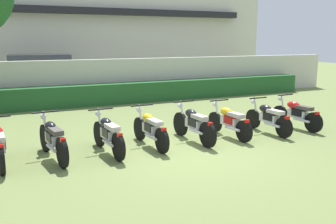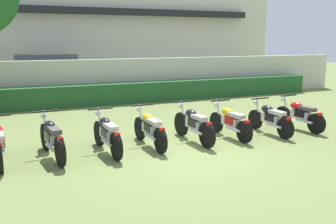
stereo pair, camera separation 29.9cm
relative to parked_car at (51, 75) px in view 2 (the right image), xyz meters
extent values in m
plane|color=olive|center=(1.81, -10.91, -0.94)|extent=(60.00, 60.00, 0.00)
cube|color=beige|center=(1.81, 6.01, 2.78)|extent=(25.26, 6.00, 7.43)
cube|color=black|center=(1.81, 2.76, 3.15)|extent=(21.22, 0.50, 0.36)
cube|color=beige|center=(1.81, -3.02, -0.06)|extent=(23.99, 0.30, 1.76)
cube|color=#235628|center=(1.81, -3.72, -0.53)|extent=(19.20, 0.70, 0.82)
cube|color=#9EA3A8|center=(0.05, 0.00, -0.20)|extent=(4.65, 2.25, 1.00)
cube|color=#2D333D|center=(-0.15, 0.01, 0.63)|extent=(2.84, 1.94, 0.65)
cylinder|color=black|center=(1.70, 0.77, -0.60)|extent=(0.70, 0.28, 0.68)
cylinder|color=black|center=(1.54, -1.07, -0.60)|extent=(0.70, 0.28, 0.68)
cylinder|color=black|center=(-1.43, 1.06, -0.60)|extent=(0.70, 0.28, 0.68)
cylinder|color=black|center=(-1.60, -0.78, -0.60)|extent=(0.70, 0.28, 0.68)
cylinder|color=black|center=(-2.09, -10.59, -0.64)|extent=(0.12, 0.61, 0.60)
cylinder|color=black|center=(-1.14, -9.35, -0.62)|extent=(0.17, 0.64, 0.64)
cylinder|color=black|center=(-0.97, -10.68, -0.62)|extent=(0.17, 0.64, 0.64)
cube|color=silver|center=(-1.05, -10.06, -0.47)|extent=(0.27, 0.62, 0.22)
ellipsoid|color=black|center=(-1.07, -9.89, -0.24)|extent=(0.27, 0.46, 0.22)
cube|color=#4C4742|center=(-1.02, -10.29, -0.26)|extent=(0.26, 0.54, 0.10)
cube|color=red|center=(-0.95, -10.78, -0.34)|extent=(0.11, 0.09, 0.08)
cylinder|color=silver|center=(-1.13, -9.44, -0.30)|extent=(0.08, 0.23, 0.65)
cylinder|color=black|center=(-1.11, -9.53, 0.02)|extent=(0.60, 0.11, 0.04)
sphere|color=silver|center=(-1.14, -9.33, -0.12)|extent=(0.14, 0.14, 0.14)
cylinder|color=silver|center=(-1.13, -10.33, -0.60)|extent=(0.14, 0.55, 0.07)
cube|color=black|center=(-1.04, -10.11, -0.42)|extent=(0.28, 0.39, 0.20)
cylinder|color=black|center=(0.11, -9.47, -0.63)|extent=(0.13, 0.62, 0.61)
cylinder|color=black|center=(0.20, -10.73, -0.63)|extent=(0.13, 0.62, 0.61)
cube|color=silver|center=(0.16, -10.15, -0.48)|extent=(0.24, 0.61, 0.22)
ellipsoid|color=black|center=(0.14, -9.98, -0.25)|extent=(0.25, 0.45, 0.22)
cube|color=beige|center=(0.17, -10.38, -0.27)|extent=(0.24, 0.53, 0.10)
cube|color=red|center=(0.20, -10.83, -0.35)|extent=(0.11, 0.09, 0.08)
cylinder|color=silver|center=(0.11, -9.56, -0.31)|extent=(0.07, 0.23, 0.65)
cylinder|color=black|center=(0.12, -9.65, 0.01)|extent=(0.60, 0.08, 0.04)
sphere|color=silver|center=(0.11, -9.45, -0.13)|extent=(0.14, 0.14, 0.14)
cylinder|color=silver|center=(0.05, -10.41, -0.61)|extent=(0.11, 0.55, 0.07)
cube|color=black|center=(0.16, -10.20, -0.43)|extent=(0.27, 0.38, 0.20)
cylinder|color=black|center=(1.20, -9.34, -0.64)|extent=(0.12, 0.60, 0.60)
cylinder|color=black|center=(1.26, -10.63, -0.64)|extent=(0.12, 0.60, 0.60)
cube|color=silver|center=(1.23, -10.04, -0.49)|extent=(0.23, 0.61, 0.22)
ellipsoid|color=yellow|center=(1.22, -9.87, -0.26)|extent=(0.24, 0.45, 0.22)
cube|color=beige|center=(1.24, -10.27, -0.28)|extent=(0.22, 0.53, 0.10)
cube|color=red|center=(1.26, -10.73, -0.36)|extent=(0.10, 0.08, 0.08)
cylinder|color=silver|center=(1.20, -9.43, -0.32)|extent=(0.06, 0.23, 0.65)
cylinder|color=black|center=(1.21, -9.52, 0.00)|extent=(0.60, 0.06, 0.04)
sphere|color=silver|center=(1.20, -9.32, -0.14)|extent=(0.14, 0.14, 0.14)
cylinder|color=silver|center=(1.12, -10.29, -0.62)|extent=(0.09, 0.55, 0.07)
cube|color=black|center=(1.23, -10.09, -0.44)|extent=(0.26, 0.37, 0.20)
cylinder|color=black|center=(2.36, -9.38, -0.62)|extent=(0.13, 0.64, 0.64)
cylinder|color=black|center=(2.43, -10.68, -0.62)|extent=(0.13, 0.64, 0.64)
cube|color=silver|center=(2.40, -10.08, -0.47)|extent=(0.23, 0.61, 0.22)
ellipsoid|color=black|center=(2.39, -9.91, -0.24)|extent=(0.24, 0.45, 0.22)
cube|color=#B2ADA3|center=(2.41, -10.31, -0.26)|extent=(0.23, 0.53, 0.10)
cube|color=red|center=(2.44, -10.78, -0.34)|extent=(0.10, 0.09, 0.08)
cylinder|color=silver|center=(2.37, -9.47, -0.30)|extent=(0.06, 0.23, 0.65)
cylinder|color=black|center=(2.37, -9.56, 0.02)|extent=(0.60, 0.07, 0.04)
sphere|color=silver|center=(2.36, -9.36, -0.12)|extent=(0.14, 0.14, 0.14)
cylinder|color=silver|center=(2.30, -10.34, -0.60)|extent=(0.10, 0.55, 0.07)
cube|color=black|center=(2.40, -10.13, -0.42)|extent=(0.26, 0.37, 0.20)
cylinder|color=black|center=(3.43, -9.42, -0.65)|extent=(0.12, 0.57, 0.57)
cylinder|color=black|center=(3.51, -10.67, -0.65)|extent=(0.12, 0.57, 0.57)
cube|color=silver|center=(3.47, -10.09, -0.50)|extent=(0.24, 0.61, 0.22)
ellipsoid|color=yellow|center=(3.46, -9.92, -0.27)|extent=(0.25, 0.45, 0.22)
cube|color=#B2ADA3|center=(3.48, -10.32, -0.29)|extent=(0.23, 0.53, 0.10)
cube|color=red|center=(3.51, -10.77, -0.37)|extent=(0.10, 0.09, 0.08)
cylinder|color=silver|center=(3.44, -9.51, -0.33)|extent=(0.06, 0.23, 0.65)
cylinder|color=black|center=(3.44, -9.60, -0.01)|extent=(0.60, 0.07, 0.04)
sphere|color=silver|center=(3.43, -9.40, -0.15)|extent=(0.14, 0.14, 0.14)
cylinder|color=silver|center=(3.37, -10.35, -0.63)|extent=(0.10, 0.55, 0.07)
cube|color=#A51414|center=(3.47, -10.14, -0.45)|extent=(0.26, 0.37, 0.20)
cylinder|color=black|center=(4.67, -9.51, -0.66)|extent=(0.11, 0.56, 0.56)
cylinder|color=black|center=(4.72, -10.76, -0.66)|extent=(0.11, 0.56, 0.56)
cube|color=silver|center=(4.70, -10.19, -0.51)|extent=(0.22, 0.61, 0.22)
ellipsoid|color=black|center=(4.69, -10.02, -0.28)|extent=(0.24, 0.45, 0.22)
cube|color=beige|center=(4.70, -10.42, -0.30)|extent=(0.22, 0.53, 0.10)
cube|color=red|center=(4.72, -10.86, -0.38)|extent=(0.10, 0.08, 0.08)
cylinder|color=silver|center=(4.67, -9.60, -0.34)|extent=(0.06, 0.23, 0.65)
cylinder|color=black|center=(4.68, -9.69, -0.02)|extent=(0.60, 0.06, 0.04)
sphere|color=silver|center=(4.67, -9.49, -0.16)|extent=(0.14, 0.14, 0.14)
cylinder|color=silver|center=(4.59, -10.44, -0.64)|extent=(0.09, 0.55, 0.07)
cube|color=black|center=(4.70, -10.24, -0.46)|extent=(0.25, 0.37, 0.20)
cylinder|color=black|center=(5.76, -9.42, -0.65)|extent=(0.14, 0.58, 0.57)
cylinder|color=black|center=(5.86, -10.66, -0.65)|extent=(0.14, 0.58, 0.57)
cube|color=silver|center=(5.81, -10.09, -0.50)|extent=(0.25, 0.61, 0.22)
ellipsoid|color=red|center=(5.80, -9.92, -0.27)|extent=(0.26, 0.46, 0.22)
cube|color=#4C4742|center=(5.83, -10.32, -0.29)|extent=(0.24, 0.53, 0.10)
cube|color=red|center=(5.87, -10.76, -0.37)|extent=(0.11, 0.09, 0.08)
cylinder|color=silver|center=(5.76, -9.51, -0.33)|extent=(0.07, 0.23, 0.65)
cylinder|color=black|center=(5.77, -9.60, -0.01)|extent=(0.60, 0.09, 0.04)
sphere|color=silver|center=(5.76, -9.40, -0.15)|extent=(0.14, 0.14, 0.14)
cylinder|color=silver|center=(5.71, -10.35, -0.63)|extent=(0.12, 0.55, 0.07)
cube|color=black|center=(5.82, -10.14, -0.45)|extent=(0.27, 0.38, 0.20)
camera|label=1|loc=(-2.07, -18.13, 1.63)|focal=39.90mm
camera|label=2|loc=(-1.79, -18.25, 1.63)|focal=39.90mm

